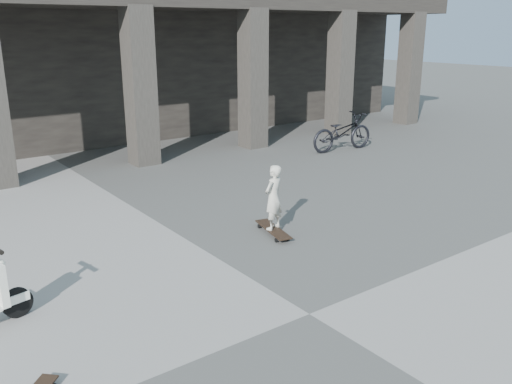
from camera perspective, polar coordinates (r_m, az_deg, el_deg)
ground at (r=7.04m, az=5.64°, el=-12.66°), size 90.00×90.00×0.00m
colonnade at (r=18.73m, az=-24.50°, el=14.15°), size 28.00×8.82×6.00m
longboard at (r=9.47m, az=1.81°, el=-3.99°), size 0.48×1.07×0.10m
child at (r=9.28m, az=1.84°, el=-0.58°), size 0.48×0.39×1.14m
bicycle at (r=16.04m, az=9.06°, el=6.24°), size 2.13×0.92×1.09m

